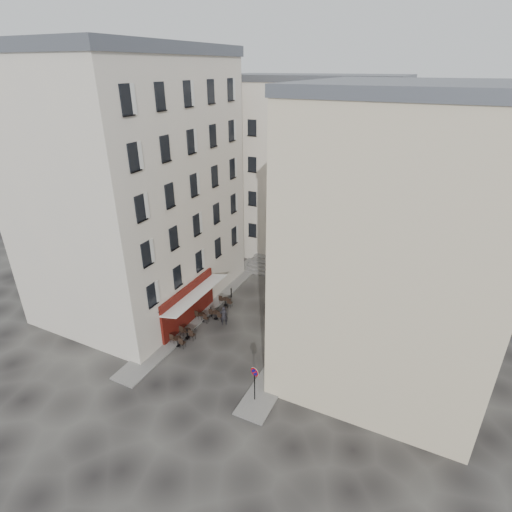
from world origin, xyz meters
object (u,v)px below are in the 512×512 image
Objects in this scene: no_parking_sign at (255,378)px; bistro_table_a at (178,341)px; bistro_table_b at (187,333)px; pedestrian at (224,316)px.

no_parking_sign is 8.18m from bistro_table_a.
pedestrian is at bearing 59.62° from bistro_table_b.
no_parking_sign reaches higher than bistro_table_a.
no_parking_sign is 1.95× the size of bistro_table_b.
bistro_table_a is at bearing 30.52° from pedestrian.
bistro_table_a is at bearing -94.67° from bistro_table_b.
pedestrian is (1.65, 2.82, 0.37)m from bistro_table_b.
no_parking_sign is 8.51m from bistro_table_b.
bistro_table_b reaches higher than bistro_table_a.
bistro_table_b is at bearing 85.33° from bistro_table_a.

